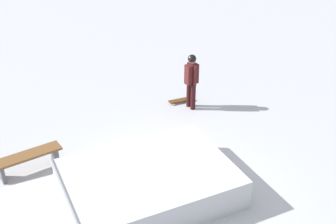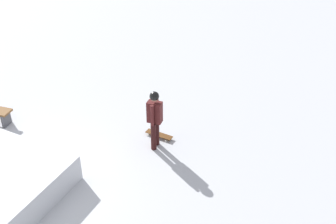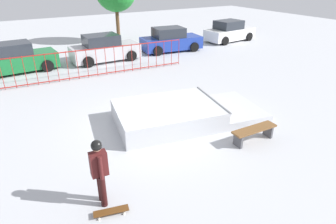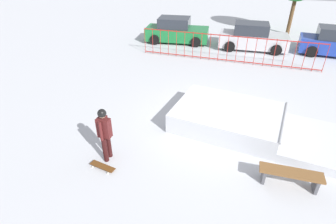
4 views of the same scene
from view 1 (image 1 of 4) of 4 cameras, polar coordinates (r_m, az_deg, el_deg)
ground_plane at (r=9.79m, az=0.84°, el=-10.73°), size 60.00×60.00×0.00m
skate_ramp at (r=9.39m, az=-5.33°, el=-10.40°), size 5.77×3.51×0.74m
skater at (r=12.72m, az=3.15°, el=4.61°), size 0.39×0.44×1.73m
skateboard at (r=13.42m, az=1.73°, el=1.60°), size 0.82×0.39×0.09m
park_bench at (r=10.75m, az=-18.15°, el=-5.91°), size 1.61×0.43×0.48m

